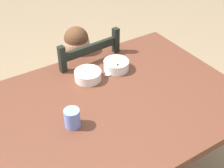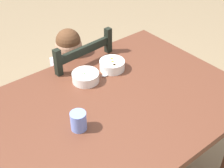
# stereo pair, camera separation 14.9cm
# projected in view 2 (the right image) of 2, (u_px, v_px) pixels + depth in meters

# --- Properties ---
(dining_table) EXTENTS (1.35, 0.98, 0.78)m
(dining_table) POSITION_uv_depth(u_px,v_px,m) (114.00, 116.00, 1.66)
(dining_table) COLOR #593020
(dining_table) RESTS_ON ground
(dining_chair) EXTENTS (0.45, 0.45, 0.94)m
(dining_chair) POSITION_uv_depth(u_px,v_px,m) (75.00, 94.00, 2.17)
(dining_chair) COLOR black
(dining_chair) RESTS_ON ground
(child_figure) EXTENTS (0.32, 0.32, 0.94)m
(child_figure) POSITION_uv_depth(u_px,v_px,m) (73.00, 75.00, 2.06)
(child_figure) COLOR silver
(child_figure) RESTS_ON ground
(bowl_of_peas) EXTENTS (0.15, 0.15, 0.06)m
(bowl_of_peas) POSITION_uv_depth(u_px,v_px,m) (86.00, 77.00, 1.72)
(bowl_of_peas) COLOR white
(bowl_of_peas) RESTS_ON dining_table
(bowl_of_carrots) EXTENTS (0.15, 0.15, 0.06)m
(bowl_of_carrots) POSITION_uv_depth(u_px,v_px,m) (112.00, 65.00, 1.81)
(bowl_of_carrots) COLOR white
(bowl_of_carrots) RESTS_ON dining_table
(spoon) EXTENTS (0.14, 0.03, 0.01)m
(spoon) POSITION_uv_depth(u_px,v_px,m) (108.00, 74.00, 1.79)
(spoon) COLOR silver
(spoon) RESTS_ON dining_table
(drinking_cup) EXTENTS (0.07, 0.07, 0.09)m
(drinking_cup) POSITION_uv_depth(u_px,v_px,m) (78.00, 121.00, 1.41)
(drinking_cup) COLOR #728FE5
(drinking_cup) RESTS_ON dining_table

